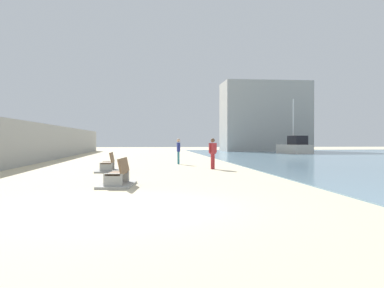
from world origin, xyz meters
name	(u,v)px	position (x,y,z in m)	size (l,w,h in m)	color
ground_plane	(142,163)	(0.00, 18.00, 0.00)	(120.00, 120.00, 0.00)	beige
seawall	(28,143)	(-7.50, 18.00, 1.40)	(0.80, 64.00, 2.79)	#9E9E99
bench_near	(118,179)	(-0.64, 4.58, 0.23)	(1.33, 2.21, 0.98)	#9E9E99
bench_far	(108,167)	(-1.62, 11.07, 0.23)	(1.12, 2.11, 0.98)	#9E9E99
person_walking	(213,151)	(3.92, 12.18, 0.99)	(0.48, 0.31, 1.69)	#B22D33
person_standing	(178,149)	(2.38, 16.74, 0.98)	(0.23, 0.53, 1.68)	teal
boat_nearest	(295,147)	(17.23, 35.20, 0.80)	(3.14, 4.71, 6.31)	beige
harbor_building	(265,117)	(16.85, 46.00, 4.84)	(12.00, 6.00, 9.69)	#9E9E99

